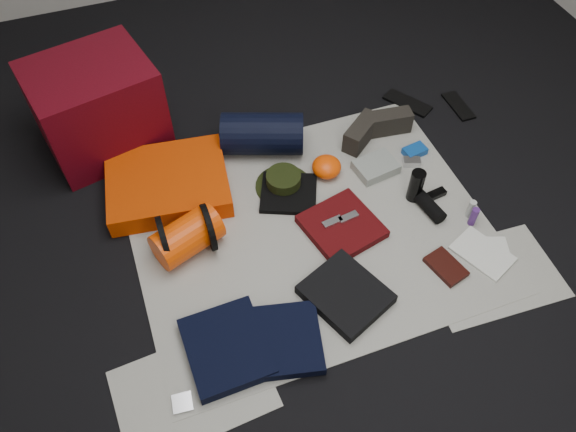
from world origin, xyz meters
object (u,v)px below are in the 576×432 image
object	(u,v)px
stuff_sack	(187,236)
compact_camera	(412,162)
red_cabinet	(97,107)
navy_duffel	(262,134)
sleeping_pad	(168,183)
water_bottle	(416,186)
paperback_book	(446,267)

from	to	relation	value
stuff_sack	compact_camera	xyz separation A→B (m)	(1.18, 0.12, -0.07)
red_cabinet	navy_duffel	size ratio (longest dim) A/B	1.38
sleeping_pad	water_bottle	distance (m)	1.19
stuff_sack	paperback_book	distance (m)	1.14
stuff_sack	water_bottle	xyz separation A→B (m)	(1.09, -0.08, -0.00)
stuff_sack	paperback_book	world-z (taller)	stuff_sack
red_cabinet	compact_camera	world-z (taller)	red_cabinet
red_cabinet	stuff_sack	bearing A→B (deg)	-86.55
compact_camera	paperback_book	world-z (taller)	compact_camera
water_bottle	navy_duffel	bearing A→B (deg)	135.85
stuff_sack	navy_duffel	distance (m)	0.70
water_bottle	paperback_book	xyz separation A→B (m)	(-0.06, -0.41, -0.07)
red_cabinet	navy_duffel	distance (m)	0.83
navy_duffel	paperback_book	world-z (taller)	navy_duffel
paperback_book	water_bottle	bearing A→B (deg)	67.53
navy_duffel	stuff_sack	bearing A→B (deg)	-116.49
sleeping_pad	navy_duffel	size ratio (longest dim) A/B	1.39
red_cabinet	water_bottle	size ratio (longest dim) A/B	3.24
red_cabinet	water_bottle	distance (m)	1.60
water_bottle	paperback_book	bearing A→B (deg)	-97.74
navy_duffel	sleeping_pad	bearing A→B (deg)	-147.55
stuff_sack	navy_duffel	world-z (taller)	navy_duffel
paperback_book	navy_duffel	bearing A→B (deg)	103.49
red_cabinet	sleeping_pad	world-z (taller)	red_cabinet
stuff_sack	water_bottle	world-z (taller)	stuff_sack
stuff_sack	navy_duffel	size ratio (longest dim) A/B	0.73
red_cabinet	stuff_sack	distance (m)	0.86
sleeping_pad	stuff_sack	distance (m)	0.37
navy_duffel	paperback_book	bearing A→B (deg)	-41.49
stuff_sack	water_bottle	bearing A→B (deg)	-4.30
sleeping_pad	water_bottle	size ratio (longest dim) A/B	3.26
water_bottle	compact_camera	xyz separation A→B (m)	(0.10, 0.20, -0.07)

